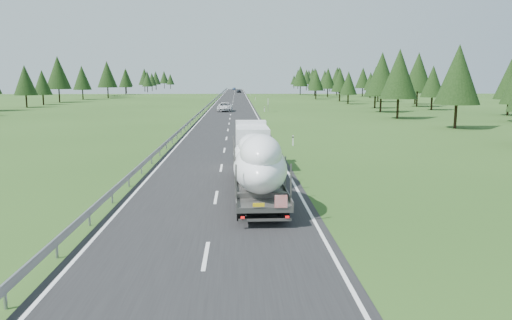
{
  "coord_description": "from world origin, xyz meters",
  "views": [
    {
      "loc": [
        1.16,
        -17.27,
        6.32
      ],
      "look_at": [
        2.21,
        10.46,
        1.81
      ],
      "focal_mm": 35.0,
      "sensor_mm": 36.0,
      "label": 1
    }
  ],
  "objects_px": {
    "distant_car_dark": "(239,91)",
    "distant_car_blue": "(234,89)",
    "distant_van": "(225,107)",
    "boat_truck": "(256,156)",
    "highway_sign": "(268,102)"
  },
  "relations": [
    {
      "from": "distant_car_blue",
      "to": "distant_car_dark",
      "type": "bearing_deg",
      "value": -82.24
    },
    {
      "from": "distant_van",
      "to": "distant_car_dark",
      "type": "relative_size",
      "value": 1.35
    },
    {
      "from": "distant_car_blue",
      "to": "highway_sign",
      "type": "bearing_deg",
      "value": -82.44
    },
    {
      "from": "distant_van",
      "to": "distant_car_blue",
      "type": "relative_size",
      "value": 1.46
    },
    {
      "from": "distant_car_dark",
      "to": "distant_car_blue",
      "type": "xyz_separation_m",
      "value": [
        -2.52,
        58.26,
        -0.08
      ]
    },
    {
      "from": "distant_van",
      "to": "distant_car_dark",
      "type": "height_order",
      "value": "distant_van"
    },
    {
      "from": "highway_sign",
      "to": "distant_car_dark",
      "type": "distance_m",
      "value": 135.7
    },
    {
      "from": "distant_car_dark",
      "to": "boat_truck",
      "type": "bearing_deg",
      "value": -95.66
    },
    {
      "from": "boat_truck",
      "to": "distant_car_dark",
      "type": "relative_size",
      "value": 3.78
    },
    {
      "from": "distant_car_dark",
      "to": "distant_car_blue",
      "type": "height_order",
      "value": "distant_car_dark"
    },
    {
      "from": "boat_truck",
      "to": "distant_car_blue",
      "type": "distance_m",
      "value": 262.9
    },
    {
      "from": "distant_van",
      "to": "distant_car_dark",
      "type": "bearing_deg",
      "value": 89.2
    },
    {
      "from": "distant_car_blue",
      "to": "boat_truck",
      "type": "bearing_deg",
      "value": -84.13
    },
    {
      "from": "distant_car_dark",
      "to": "distant_van",
      "type": "bearing_deg",
      "value": -97.11
    },
    {
      "from": "boat_truck",
      "to": "distant_car_blue",
      "type": "xyz_separation_m",
      "value": [
        -2.73,
        262.89,
        -1.25
      ]
    }
  ]
}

